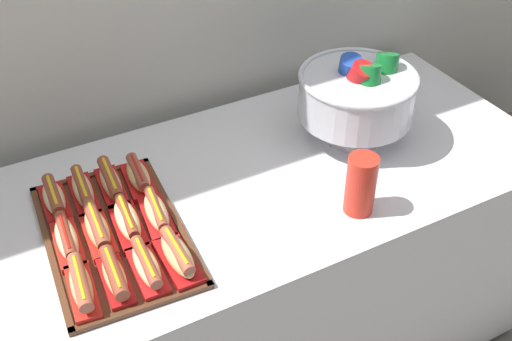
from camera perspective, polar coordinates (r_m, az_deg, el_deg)
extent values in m
cube|color=silver|center=(2.03, 1.16, -8.56)|extent=(1.63, 0.76, 0.76)
cylinder|color=black|center=(2.52, 18.53, -12.76)|extent=(0.05, 0.05, 0.04)
cylinder|color=black|center=(2.76, 11.18, -5.60)|extent=(0.05, 0.05, 0.04)
torus|color=brown|center=(2.95, 21.78, -4.12)|extent=(0.46, 0.46, 0.07)
torus|color=brown|center=(2.90, 22.14, -2.95)|extent=(0.48, 0.48, 0.07)
cube|color=#56331E|center=(1.61, -12.71, -5.72)|extent=(0.36, 0.55, 0.01)
cube|color=#56331E|center=(1.43, -10.18, -12.02)|extent=(0.33, 0.04, 0.01)
cube|color=#56331E|center=(1.80, -14.73, -0.39)|extent=(0.33, 0.04, 0.01)
cube|color=#56331E|center=(1.60, -18.18, -7.01)|extent=(0.05, 0.52, 0.01)
cube|color=#56331E|center=(1.63, -7.43, -4.05)|extent=(0.05, 0.52, 0.01)
cube|color=red|center=(1.48, -15.43, -10.59)|extent=(0.07, 0.18, 0.02)
ellipsoid|color=tan|center=(1.47, -15.57, -10.02)|extent=(0.06, 0.16, 0.04)
cylinder|color=#A8563D|center=(1.46, -15.65, -9.69)|extent=(0.05, 0.16, 0.03)
cylinder|color=yellow|center=(1.45, -15.75, -9.30)|extent=(0.02, 0.14, 0.01)
cube|color=#B21414|center=(1.48, -12.60, -9.81)|extent=(0.07, 0.17, 0.02)
ellipsoid|color=tan|center=(1.47, -12.70, -9.28)|extent=(0.06, 0.15, 0.04)
cylinder|color=brown|center=(1.46, -12.76, -8.99)|extent=(0.04, 0.16, 0.03)
cylinder|color=yellow|center=(1.45, -12.85, -8.58)|extent=(0.02, 0.13, 0.01)
cube|color=red|center=(1.49, -9.80, -9.01)|extent=(0.07, 0.17, 0.02)
ellipsoid|color=beige|center=(1.48, -9.89, -8.45)|extent=(0.06, 0.16, 0.04)
cylinder|color=#9E4C38|center=(1.47, -9.93, -8.14)|extent=(0.04, 0.16, 0.03)
cylinder|color=yellow|center=(1.46, -9.99, -7.78)|extent=(0.01, 0.13, 0.01)
cube|color=#B21414|center=(1.50, -7.05, -8.21)|extent=(0.07, 0.18, 0.02)
ellipsoid|color=tan|center=(1.49, -7.12, -7.56)|extent=(0.06, 0.16, 0.04)
cylinder|color=#A8563D|center=(1.48, -7.16, -7.20)|extent=(0.03, 0.15, 0.03)
cylinder|color=yellow|center=(1.47, -7.20, -6.82)|extent=(0.01, 0.13, 0.01)
cube|color=red|center=(1.60, -16.67, -6.45)|extent=(0.07, 0.18, 0.02)
ellipsoid|color=beige|center=(1.58, -16.81, -5.90)|extent=(0.06, 0.17, 0.04)
cylinder|color=brown|center=(1.58, -16.88, -5.59)|extent=(0.04, 0.16, 0.03)
cylinder|color=red|center=(1.57, -16.97, -5.26)|extent=(0.02, 0.13, 0.01)
cube|color=red|center=(1.60, -14.07, -5.74)|extent=(0.07, 0.17, 0.02)
ellipsoid|color=tan|center=(1.59, -14.20, -5.12)|extent=(0.06, 0.16, 0.04)
cylinder|color=#9E4C38|center=(1.58, -14.27, -4.76)|extent=(0.04, 0.16, 0.03)
cylinder|color=yellow|center=(1.57, -14.35, -4.37)|extent=(0.02, 0.14, 0.01)
cube|color=#B21414|center=(1.61, -11.49, -5.03)|extent=(0.08, 0.18, 0.02)
ellipsoid|color=beige|center=(1.59, -11.59, -4.40)|extent=(0.07, 0.17, 0.04)
cylinder|color=brown|center=(1.58, -11.65, -4.04)|extent=(0.04, 0.15, 0.03)
cylinder|color=yellow|center=(1.58, -11.71, -3.72)|extent=(0.02, 0.13, 0.01)
cube|color=red|center=(1.62, -8.94, -4.32)|extent=(0.08, 0.17, 0.02)
ellipsoid|color=#E0BC7F|center=(1.60, -9.02, -3.71)|extent=(0.07, 0.16, 0.04)
cylinder|color=#9E4C38|center=(1.60, -9.06, -3.38)|extent=(0.04, 0.15, 0.03)
cylinder|color=yellow|center=(1.59, -9.10, -3.06)|extent=(0.02, 0.13, 0.01)
cube|color=#B21414|center=(1.72, -17.72, -2.88)|extent=(0.07, 0.16, 0.02)
ellipsoid|color=beige|center=(1.71, -17.85, -2.36)|extent=(0.06, 0.15, 0.04)
cylinder|color=brown|center=(1.70, -17.92, -2.08)|extent=(0.04, 0.15, 0.03)
cylinder|color=yellow|center=(1.70, -18.02, -1.71)|extent=(0.01, 0.13, 0.01)
cube|color=#B21414|center=(1.73, -15.32, -2.24)|extent=(0.07, 0.18, 0.02)
ellipsoid|color=beige|center=(1.71, -15.44, -1.66)|extent=(0.06, 0.17, 0.04)
cylinder|color=brown|center=(1.71, -15.51, -1.34)|extent=(0.04, 0.16, 0.03)
cylinder|color=yellow|center=(1.70, -15.58, -1.00)|extent=(0.02, 0.14, 0.01)
cube|color=red|center=(1.73, -12.92, -1.60)|extent=(0.07, 0.19, 0.02)
ellipsoid|color=beige|center=(1.72, -13.03, -1.00)|extent=(0.06, 0.17, 0.04)
cylinder|color=brown|center=(1.71, -13.09, -0.67)|extent=(0.05, 0.17, 0.03)
cylinder|color=yellow|center=(1.70, -13.16, -0.28)|extent=(0.02, 0.14, 0.01)
cube|color=red|center=(1.74, -10.56, -0.96)|extent=(0.08, 0.17, 0.02)
ellipsoid|color=tan|center=(1.73, -10.63, -0.42)|extent=(0.07, 0.16, 0.04)
cylinder|color=#9E4C38|center=(1.72, -10.68, -0.12)|extent=(0.04, 0.15, 0.03)
cylinder|color=red|center=(1.71, -10.73, 0.23)|extent=(0.02, 0.12, 0.01)
cylinder|color=silver|center=(1.93, 8.72, 3.31)|extent=(0.18, 0.18, 0.02)
cone|color=silver|center=(1.91, 8.83, 4.27)|extent=(0.06, 0.06, 0.06)
cylinder|color=silver|center=(1.86, 9.11, 6.67)|extent=(0.34, 0.34, 0.13)
torus|color=silver|center=(1.83, 9.31, 8.39)|extent=(0.35, 0.35, 0.02)
cylinder|color=#197A33|center=(1.88, 11.66, 8.51)|extent=(0.10, 0.10, 0.14)
cylinder|color=#1E47B2|center=(1.86, 8.39, 8.56)|extent=(0.09, 0.11, 0.14)
cylinder|color=red|center=(1.83, 9.08, 7.94)|extent=(0.10, 0.13, 0.15)
cylinder|color=#197A33|center=(1.81, 10.23, 7.47)|extent=(0.11, 0.12, 0.14)
cylinder|color=red|center=(1.64, 9.37, -2.07)|extent=(0.08, 0.08, 0.11)
cylinder|color=red|center=(1.62, 9.44, -1.54)|extent=(0.08, 0.08, 0.11)
cylinder|color=red|center=(1.61, 9.51, -1.01)|extent=(0.08, 0.08, 0.11)
cylinder|color=red|center=(1.60, 9.59, -0.46)|extent=(0.08, 0.08, 0.11)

